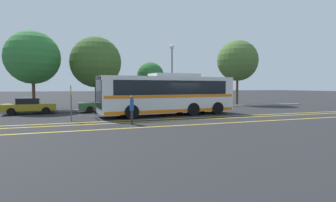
{
  "coord_description": "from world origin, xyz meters",
  "views": [
    {
      "loc": [
        -7.72,
        -18.91,
        2.26
      ],
      "look_at": [
        -0.93,
        0.36,
        1.11
      ],
      "focal_mm": 28.0,
      "sensor_mm": 36.0,
      "label": 1
    }
  ],
  "objects_px": {
    "parked_car_2": "(168,102)",
    "bus_stop_sign": "(71,99)",
    "street_lamp": "(172,62)",
    "tree_3": "(150,76)",
    "tree_1": "(96,62)",
    "tree_0": "(33,58)",
    "transit_bus": "(168,93)",
    "parked_car_0": "(30,106)",
    "parked_car_1": "(107,104)",
    "tree_2": "(238,61)",
    "pedestrian_0": "(132,108)"
  },
  "relations": [
    {
      "from": "parked_car_2",
      "to": "bus_stop_sign",
      "type": "distance_m",
      "value": 10.26
    },
    {
      "from": "parked_car_2",
      "to": "street_lamp",
      "type": "bearing_deg",
      "value": 149.21
    },
    {
      "from": "street_lamp",
      "to": "tree_3",
      "type": "relative_size",
      "value": 1.35
    },
    {
      "from": "tree_1",
      "to": "tree_3",
      "type": "distance_m",
      "value": 6.05
    },
    {
      "from": "tree_0",
      "to": "tree_1",
      "type": "height_order",
      "value": "tree_0"
    },
    {
      "from": "transit_bus",
      "to": "parked_car_0",
      "type": "bearing_deg",
      "value": 61.68
    },
    {
      "from": "parked_car_1",
      "to": "tree_1",
      "type": "xyz_separation_m",
      "value": [
        -0.69,
        3.62,
        3.99
      ]
    },
    {
      "from": "street_lamp",
      "to": "tree_2",
      "type": "height_order",
      "value": "tree_2"
    },
    {
      "from": "pedestrian_0",
      "to": "tree_0",
      "type": "bearing_deg",
      "value": -140.73
    },
    {
      "from": "street_lamp",
      "to": "pedestrian_0",
      "type": "bearing_deg",
      "value": -121.44
    },
    {
      "from": "parked_car_1",
      "to": "tree_3",
      "type": "xyz_separation_m",
      "value": [
        5.18,
        4.33,
        2.73
      ]
    },
    {
      "from": "parked_car_0",
      "to": "tree_0",
      "type": "xyz_separation_m",
      "value": [
        -0.14,
        3.43,
        4.25
      ]
    },
    {
      "from": "parked_car_1",
      "to": "tree_1",
      "type": "bearing_deg",
      "value": 10.36
    },
    {
      "from": "parked_car_2",
      "to": "tree_0",
      "type": "distance_m",
      "value": 13.26
    },
    {
      "from": "parked_car_0",
      "to": "bus_stop_sign",
      "type": "bearing_deg",
      "value": 26.22
    },
    {
      "from": "bus_stop_sign",
      "to": "tree_0",
      "type": "height_order",
      "value": "tree_0"
    },
    {
      "from": "pedestrian_0",
      "to": "street_lamp",
      "type": "relative_size",
      "value": 0.26
    },
    {
      "from": "parked_car_0",
      "to": "tree_2",
      "type": "relative_size",
      "value": 0.51
    },
    {
      "from": "pedestrian_0",
      "to": "tree_1",
      "type": "xyz_separation_m",
      "value": [
        -1.18,
        11.96,
        3.71
      ]
    },
    {
      "from": "transit_bus",
      "to": "tree_0",
      "type": "distance_m",
      "value": 13.59
    },
    {
      "from": "tree_1",
      "to": "parked_car_1",
      "type": "bearing_deg",
      "value": -79.2
    },
    {
      "from": "parked_car_2",
      "to": "pedestrian_0",
      "type": "bearing_deg",
      "value": -34.95
    },
    {
      "from": "tree_1",
      "to": "tree_3",
      "type": "relative_size",
      "value": 1.47
    },
    {
      "from": "pedestrian_0",
      "to": "tree_0",
      "type": "xyz_separation_m",
      "value": [
        -6.85,
        11.88,
        3.96
      ]
    },
    {
      "from": "parked_car_0",
      "to": "tree_1",
      "type": "distance_m",
      "value": 7.68
    },
    {
      "from": "tree_2",
      "to": "parked_car_2",
      "type": "bearing_deg",
      "value": -157.67
    },
    {
      "from": "tree_2",
      "to": "transit_bus",
      "type": "bearing_deg",
      "value": -144.67
    },
    {
      "from": "tree_0",
      "to": "tree_2",
      "type": "distance_m",
      "value": 22.72
    },
    {
      "from": "tree_0",
      "to": "tree_3",
      "type": "distance_m",
      "value": 11.67
    },
    {
      "from": "parked_car_0",
      "to": "pedestrian_0",
      "type": "distance_m",
      "value": 10.79
    },
    {
      "from": "parked_car_0",
      "to": "parked_car_1",
      "type": "xyz_separation_m",
      "value": [
        6.22,
        -0.11,
        0.01
      ]
    },
    {
      "from": "transit_bus",
      "to": "tree_2",
      "type": "bearing_deg",
      "value": -59.42
    },
    {
      "from": "bus_stop_sign",
      "to": "tree_2",
      "type": "relative_size",
      "value": 0.29
    },
    {
      "from": "tree_2",
      "to": "street_lamp",
      "type": "bearing_deg",
      "value": -168.06
    },
    {
      "from": "pedestrian_0",
      "to": "street_lamp",
      "type": "xyz_separation_m",
      "value": [
        6.46,
        10.56,
        3.84
      ]
    },
    {
      "from": "parked_car_2",
      "to": "tree_1",
      "type": "height_order",
      "value": "tree_1"
    },
    {
      "from": "parked_car_1",
      "to": "tree_0",
      "type": "distance_m",
      "value": 8.43
    },
    {
      "from": "street_lamp",
      "to": "tree_1",
      "type": "height_order",
      "value": "tree_1"
    },
    {
      "from": "bus_stop_sign",
      "to": "parked_car_0",
      "type": "bearing_deg",
      "value": 24.62
    },
    {
      "from": "tree_0",
      "to": "tree_1",
      "type": "bearing_deg",
      "value": 0.8
    },
    {
      "from": "street_lamp",
      "to": "tree_1",
      "type": "distance_m",
      "value": 7.76
    },
    {
      "from": "parked_car_2",
      "to": "tree_1",
      "type": "xyz_separation_m",
      "value": [
        -6.35,
        3.8,
        3.95
      ]
    },
    {
      "from": "parked_car_2",
      "to": "bus_stop_sign",
      "type": "bearing_deg",
      "value": -59.77
    },
    {
      "from": "parked_car_0",
      "to": "tree_0",
      "type": "relative_size",
      "value": 0.55
    },
    {
      "from": "parked_car_1",
      "to": "parked_car_2",
      "type": "bearing_deg",
      "value": -92.28
    },
    {
      "from": "street_lamp",
      "to": "tree_3",
      "type": "distance_m",
      "value": 3.09
    },
    {
      "from": "tree_2",
      "to": "tree_3",
      "type": "height_order",
      "value": "tree_2"
    },
    {
      "from": "pedestrian_0",
      "to": "tree_3",
      "type": "xyz_separation_m",
      "value": [
        4.69,
        12.67,
        2.44
      ]
    },
    {
      "from": "street_lamp",
      "to": "tree_0",
      "type": "height_order",
      "value": "tree_0"
    },
    {
      "from": "parked_car_2",
      "to": "bus_stop_sign",
      "type": "relative_size",
      "value": 1.74
    }
  ]
}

